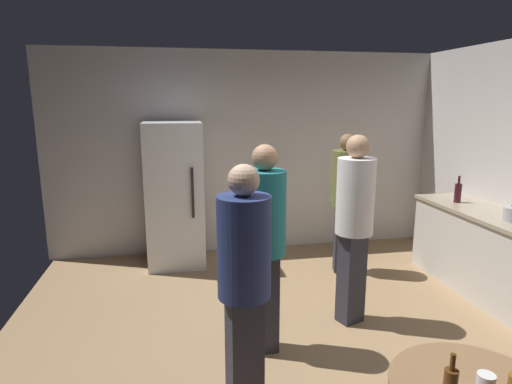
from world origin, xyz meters
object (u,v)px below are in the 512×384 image
at_px(beer_bottle_brown, 450,383).
at_px(person_in_teal_shirt, 264,234).
at_px(person_in_navy_shirt, 244,273).
at_px(person_in_white_shirt, 354,215).
at_px(person_in_olive_shirt, 346,193).
at_px(refrigerator, 175,195).
at_px(wine_bottle_on_counter, 458,192).

height_order(beer_bottle_brown, person_in_teal_shirt, person_in_teal_shirt).
relative_size(beer_bottle_brown, person_in_navy_shirt, 0.14).
distance_m(person_in_white_shirt, person_in_olive_shirt, 1.23).
distance_m(refrigerator, wine_bottle_on_counter, 3.37).
height_order(refrigerator, wine_bottle_on_counter, refrigerator).
bearing_deg(person_in_navy_shirt, person_in_white_shirt, 119.72).
relative_size(wine_bottle_on_counter, person_in_navy_shirt, 0.18).
bearing_deg(refrigerator, beer_bottle_brown, -72.47).
relative_size(refrigerator, beer_bottle_brown, 7.83).
relative_size(refrigerator, person_in_navy_shirt, 1.07).
xyz_separation_m(person_in_navy_shirt, person_in_white_shirt, (1.17, 0.99, 0.05)).
height_order(person_in_teal_shirt, person_in_olive_shirt, person_in_teal_shirt).
height_order(person_in_teal_shirt, person_in_white_shirt, person_in_white_shirt).
xyz_separation_m(person_in_navy_shirt, person_in_olive_shirt, (1.56, 2.15, -0.00)).
relative_size(person_in_teal_shirt, person_in_white_shirt, 0.98).
xyz_separation_m(beer_bottle_brown, person_in_teal_shirt, (-0.50, 1.68, 0.20)).
bearing_deg(beer_bottle_brown, person_in_teal_shirt, 106.52).
height_order(person_in_navy_shirt, person_in_white_shirt, person_in_white_shirt).
bearing_deg(person_in_teal_shirt, refrigerator, -163.56).
height_order(wine_bottle_on_counter, person_in_white_shirt, person_in_white_shirt).
relative_size(person_in_navy_shirt, person_in_teal_shirt, 0.97).
xyz_separation_m(person_in_white_shirt, person_in_olive_shirt, (0.40, 1.16, -0.05)).
height_order(refrigerator, person_in_teal_shirt, refrigerator).
height_order(wine_bottle_on_counter, person_in_teal_shirt, person_in_teal_shirt).
bearing_deg(beer_bottle_brown, person_in_olive_shirt, 75.92).
bearing_deg(refrigerator, person_in_olive_shirt, -17.81).
distance_m(beer_bottle_brown, person_in_teal_shirt, 1.77).
xyz_separation_m(person_in_teal_shirt, person_in_olive_shirt, (1.29, 1.48, -0.03)).
relative_size(wine_bottle_on_counter, beer_bottle_brown, 1.35).
bearing_deg(beer_bottle_brown, person_in_navy_shirt, 127.25).
height_order(refrigerator, person_in_navy_shirt, refrigerator).
bearing_deg(person_in_teal_shirt, person_in_navy_shirt, -23.90).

